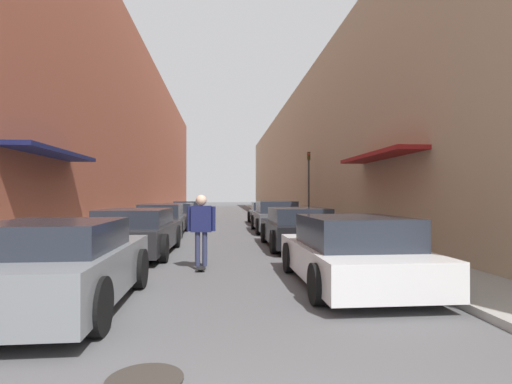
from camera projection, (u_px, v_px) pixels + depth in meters
name	position (u px, v px, depth m)	size (l,w,h in m)	color
ground	(221.00, 221.00, 25.41)	(131.60, 131.60, 0.00)	#515154
curb_strip_left	(164.00, 216.00, 30.98)	(1.80, 59.82, 0.12)	gray
curb_strip_right	(277.00, 215.00, 31.75)	(1.80, 59.82, 0.12)	gray
building_row_left	(126.00, 138.00, 30.77)	(4.90, 59.82, 12.15)	brown
building_row_right	(312.00, 158.00, 32.03)	(4.90, 59.82, 9.29)	tan
parked_car_left_0	(57.00, 266.00, 5.83)	(2.06, 3.95, 1.31)	gray
parked_car_left_1	(137.00, 232.00, 11.19)	(2.05, 4.66, 1.29)	#232326
parked_car_left_2	(162.00, 220.00, 16.72)	(1.95, 4.81, 1.30)	#232326
parked_car_left_3	(178.00, 214.00, 22.12)	(1.92, 4.32, 1.22)	#232326
parked_car_left_4	(187.00, 210.00, 27.50)	(2.04, 4.33, 1.25)	black
parked_car_right_0	(352.00, 252.00, 7.38)	(2.09, 4.17, 1.29)	silver
parked_car_right_1	(297.00, 228.00, 12.75)	(2.05, 4.35, 1.27)	black
parked_car_right_2	(276.00, 217.00, 18.12)	(2.01, 4.20, 1.40)	#515459
parked_car_right_3	(266.00, 213.00, 23.01)	(1.90, 4.43, 1.26)	#232326
skateboarder	(201.00, 224.00, 8.99)	(0.64, 0.78, 1.68)	black
manhole_cover	(145.00, 380.00, 3.60)	(0.70, 0.70, 0.02)	#332D28
traffic_light	(309.00, 180.00, 22.18)	(0.16, 0.22, 3.95)	#2D2D2D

